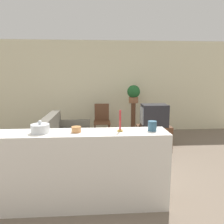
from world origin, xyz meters
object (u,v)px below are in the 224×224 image
object	(u,v)px
couch	(65,141)
potted_plant	(134,93)
decorative_bowl	(40,128)
television	(154,115)
wooden_chair	(102,119)

from	to	relation	value
couch	potted_plant	distance (m)	2.47
couch	decorative_bowl	bearing A→B (deg)	-89.75
couch	potted_plant	size ratio (longest dim) A/B	3.55
television	decorative_bowl	world-z (taller)	decorative_bowl
television	decorative_bowl	bearing A→B (deg)	-131.33
couch	wooden_chair	size ratio (longest dim) A/B	1.92
potted_plant	decorative_bowl	xyz separation A→B (m)	(-1.74, -3.44, -0.14)
couch	decorative_bowl	world-z (taller)	decorative_bowl
couch	decorative_bowl	distance (m)	2.10
couch	wooden_chair	bearing A→B (deg)	55.41
wooden_chair	decorative_bowl	bearing A→B (deg)	-104.66
potted_plant	decorative_bowl	bearing A→B (deg)	-116.74
wooden_chair	television	bearing A→B (deg)	-34.72
television	wooden_chair	size ratio (longest dim) A/B	0.66
potted_plant	television	bearing A→B (deg)	-74.62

